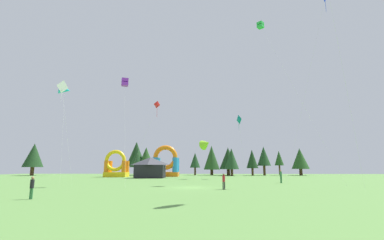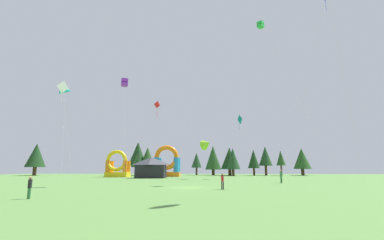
% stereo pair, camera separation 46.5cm
% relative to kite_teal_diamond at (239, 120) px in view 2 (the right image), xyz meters
% --- Properties ---
extents(ground_plane, '(120.00, 120.00, 0.00)m').
position_rel_kite_teal_diamond_xyz_m(ground_plane, '(-9.06, -23.29, -11.74)').
color(ground_plane, '#5B8C42').
extents(kite_teal_diamond, '(2.31, 5.07, 12.48)m').
position_rel_kite_teal_diamond_xyz_m(kite_teal_diamond, '(0.00, 0.00, 0.00)').
color(kite_teal_diamond, '#0C7F7A').
rests_on(kite_teal_diamond, ground_plane).
extents(kite_red_diamond, '(5.07, 0.84, 12.79)m').
position_rel_kite_teal_diamond_xyz_m(kite_red_diamond, '(-14.86, -11.69, 0.46)').
color(kite_red_diamond, red).
rests_on(kite_red_diamond, ground_plane).
extents(kite_lime_delta, '(2.95, 2.97, 7.93)m').
position_rel_kite_teal_diamond_xyz_m(kite_lime_delta, '(-6.71, -1.81, -4.99)').
color(kite_lime_delta, '#8CD826').
rests_on(kite_lime_delta, ground_plane).
extents(kite_purple_box, '(2.38, 4.75, 13.98)m').
position_rel_kite_teal_diamond_xyz_m(kite_purple_box, '(-17.81, -20.33, 1.72)').
color(kite_purple_box, purple).
rests_on(kite_purple_box, ground_plane).
extents(kite_green_box, '(8.24, 7.26, 24.99)m').
position_rel_kite_teal_diamond_xyz_m(kite_green_box, '(1.92, -14.79, 12.71)').
color(kite_green_box, green).
rests_on(kite_green_box, ground_plane).
extents(kite_cyan_delta, '(3.39, 4.17, 16.64)m').
position_rel_kite_teal_diamond_xyz_m(kite_cyan_delta, '(-31.33, -10.32, 3.83)').
color(kite_cyan_delta, '#19B7CC').
rests_on(kite_cyan_delta, ground_plane).
extents(kite_white_diamond, '(2.82, 1.37, 14.15)m').
position_rel_kite_teal_diamond_xyz_m(kite_white_diamond, '(-27.45, -18.36, 1.71)').
color(kite_white_diamond, white).
rests_on(kite_white_diamond, ground_plane).
extents(person_left_edge, '(0.33, 0.33, 1.61)m').
position_rel_kite_teal_diamond_xyz_m(person_left_edge, '(-19.96, -34.77, -10.79)').
color(person_left_edge, '#33723F').
rests_on(person_left_edge, ground_plane).
extents(person_midfield, '(0.31, 0.31, 1.62)m').
position_rel_kite_teal_diamond_xyz_m(person_midfield, '(-5.30, -25.64, -10.78)').
color(person_midfield, black).
rests_on(person_midfield, ground_plane).
extents(person_far_side, '(0.44, 0.44, 1.88)m').
position_rel_kite_teal_diamond_xyz_m(person_far_side, '(3.84, -14.57, -10.63)').
color(person_far_side, '#33723F').
rests_on(person_far_side, ground_plane).
extents(inflatable_blue_arch, '(5.12, 3.68, 6.18)m').
position_rel_kite_teal_diamond_xyz_m(inflatable_blue_arch, '(-27.46, 8.04, -9.58)').
color(inflatable_blue_arch, yellow).
rests_on(inflatable_blue_arch, ground_plane).
extents(inflatable_orange_dome, '(6.18, 4.86, 7.50)m').
position_rel_kite_teal_diamond_xyz_m(inflatable_orange_dome, '(-16.32, 11.58, -9.01)').
color(inflatable_orange_dome, orange).
rests_on(inflatable_orange_dome, ground_plane).
extents(festival_tent, '(6.01, 4.50, 4.34)m').
position_rel_kite_teal_diamond_xyz_m(festival_tent, '(-18.49, 2.94, -9.57)').
color(festival_tent, black).
rests_on(festival_tent, ground_plane).
extents(tree_row_0, '(5.25, 5.25, 8.70)m').
position_rel_kite_teal_diamond_xyz_m(tree_row_0, '(-53.63, 17.89, -6.32)').
color(tree_row_0, '#4C331E').
rests_on(tree_row_0, ground_plane).
extents(tree_row_1, '(5.38, 5.38, 9.42)m').
position_rel_kite_teal_diamond_xyz_m(tree_row_1, '(-26.27, 22.07, -5.79)').
color(tree_row_1, '#4C331E').
rests_on(tree_row_1, ground_plane).
extents(tree_row_2, '(4.32, 4.32, 7.52)m').
position_rel_kite_teal_diamond_xyz_m(tree_row_2, '(-25.32, 19.94, -6.93)').
color(tree_row_2, '#4C331E').
rests_on(tree_row_2, ground_plane).
extents(tree_row_3, '(3.95, 3.95, 7.73)m').
position_rel_kite_teal_diamond_xyz_m(tree_row_3, '(-23.00, 20.07, -6.59)').
color(tree_row_3, '#4C331E').
rests_on(tree_row_3, ground_plane).
extents(tree_row_4, '(2.93, 2.93, 6.32)m').
position_rel_kite_teal_diamond_xyz_m(tree_row_4, '(-9.42, 22.68, -7.59)').
color(tree_row_4, '#4C331E').
rests_on(tree_row_4, ground_plane).
extents(tree_row_5, '(4.51, 4.51, 8.30)m').
position_rel_kite_teal_diamond_xyz_m(tree_row_5, '(-4.70, 22.51, -6.84)').
color(tree_row_5, '#4C331E').
rests_on(tree_row_5, ground_plane).
extents(tree_row_6, '(4.90, 4.90, 7.68)m').
position_rel_kite_teal_diamond_xyz_m(tree_row_6, '(-0.16, 21.04, -7.09)').
color(tree_row_6, '#4C331E').
rests_on(tree_row_6, ground_plane).
extents(tree_row_7, '(3.81, 3.81, 7.19)m').
position_rel_kite_teal_diamond_xyz_m(tree_row_7, '(0.34, 17.05, -7.34)').
color(tree_row_7, '#4C331E').
rests_on(tree_row_7, ground_plane).
extents(tree_row_8, '(3.16, 3.16, 6.98)m').
position_rel_kite_teal_diamond_xyz_m(tree_row_8, '(6.22, 19.75, -7.32)').
color(tree_row_8, '#4C331E').
rests_on(tree_row_8, ground_plane).
extents(tree_row_9, '(3.68, 3.68, 7.94)m').
position_rel_kite_teal_diamond_xyz_m(tree_row_9, '(9.81, 21.48, -6.52)').
color(tree_row_9, '#4C331E').
rests_on(tree_row_9, ground_plane).
extents(tree_row_10, '(2.52, 2.52, 6.85)m').
position_rel_kite_teal_diamond_xyz_m(tree_row_10, '(14.29, 22.48, -7.03)').
color(tree_row_10, '#4C331E').
rests_on(tree_row_10, ground_plane).
extents(tree_row_11, '(4.71, 4.71, 7.45)m').
position_rel_kite_teal_diamond_xyz_m(tree_row_11, '(19.83, 21.65, -7.18)').
color(tree_row_11, '#4C331E').
rests_on(tree_row_11, ground_plane).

